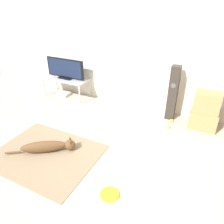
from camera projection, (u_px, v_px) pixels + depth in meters
ground_plane at (62, 147)px, 3.86m from camera, size 12.00×12.00×0.00m
wall_back at (114, 49)px, 4.87m from camera, size 8.00×0.06×2.55m
area_rug at (46, 154)px, 3.67m from camera, size 1.71×1.37×0.01m
dog at (49, 146)px, 3.69m from camera, size 0.98×0.72×0.23m
frisbee at (110, 194)px, 2.94m from camera, size 0.26×0.26×0.03m
cardboard_box_lower at (204, 119)px, 4.32m from camera, size 0.52×0.39×0.37m
cardboard_box_upper at (207, 102)px, 4.13m from camera, size 0.47×0.36×0.38m
floor_speaker at (173, 93)px, 4.45m from camera, size 0.18×0.18×1.16m
tv_stand at (66, 80)px, 5.50m from camera, size 1.14×0.52×0.49m
tv at (65, 69)px, 5.36m from camera, size 1.05×0.20×0.49m
tennis_ball_by_boxes at (169, 127)px, 4.35m from camera, size 0.07×0.07×0.07m
tennis_ball_near_speaker at (172, 121)px, 4.57m from camera, size 0.07×0.07×0.07m
game_console at (63, 94)px, 5.74m from camera, size 0.33×0.24×0.07m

